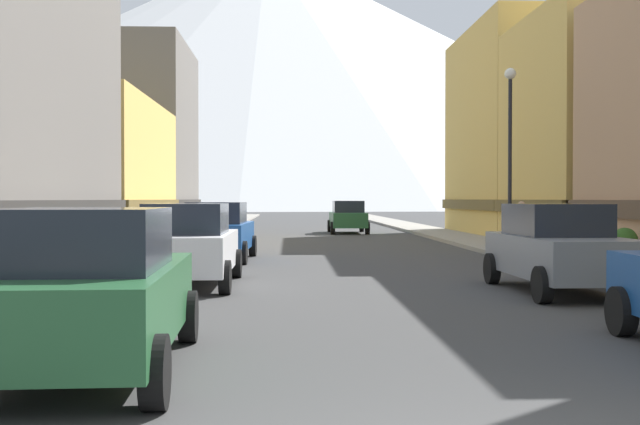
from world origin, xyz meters
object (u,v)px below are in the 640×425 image
car_left_1 (188,244)px  pedestrian_1 (521,227)px  potted_plant_0 (625,245)px  potted_plant_1 (67,244)px  car_right_1 (559,248)px  car_driving_0 (348,217)px  pedestrian_2 (169,225)px  car_left_0 (88,290)px  car_left_2 (218,231)px  streetlamp_right (510,132)px

car_left_1 → pedestrian_1: bearing=42.6°
potted_plant_0 → pedestrian_1: pedestrian_1 is taller
potted_plant_0 → potted_plant_1: bearing=-177.4°
car_right_1 → potted_plant_1: bearing=161.6°
potted_plant_1 → car_driving_0: bearing=70.1°
car_driving_0 → pedestrian_2: 14.82m
car_left_1 → potted_plant_0: car_left_1 is taller
car_left_0 → pedestrian_1: (10.05, 17.69, 0.01)m
car_left_1 → potted_plant_0: size_ratio=4.43×
car_left_1 → pedestrian_1: size_ratio=2.66×
car_left_2 → potted_plant_0: (10.80, -4.24, -0.19)m
car_right_1 → potted_plant_0: size_ratio=4.45×
car_driving_0 → potted_plant_1: car_driving_0 is taller
car_left_0 → potted_plant_0: car_left_0 is taller
car_right_1 → potted_plant_0: car_right_1 is taller
car_left_0 → pedestrian_2: size_ratio=2.85×
car_driving_0 → potted_plant_0: (5.40, -23.09, -0.19)m
car_left_2 → potted_plant_0: car_left_2 is taller
potted_plant_1 → pedestrian_1: size_ratio=0.65×
car_left_2 → car_driving_0: size_ratio=1.02×
car_driving_0 → streetlamp_right: streetlamp_right is taller
pedestrian_1 → pedestrian_2: bearing=162.0°
car_left_2 → pedestrian_2: size_ratio=2.85×
potted_plant_0 → car_driving_0: bearing=103.2°
car_driving_0 → pedestrian_1: (4.65, -16.63, 0.01)m
car_left_1 → car_left_2: size_ratio=0.99×
pedestrian_1 → car_left_1: bearing=-137.4°
car_left_0 → potted_plant_0: size_ratio=4.50×
potted_plant_1 → streetlamp_right: bearing=23.4°
streetlamp_right → car_right_1: bearing=-99.8°
car_left_1 → streetlamp_right: (9.15, 7.50, 3.09)m
car_driving_0 → pedestrian_1: pedestrian_1 is taller
car_left_0 → car_driving_0: (5.40, 34.31, 0.00)m
potted_plant_0 → car_right_1: bearing=-127.2°
car_left_1 → car_left_0: bearing=-90.0°
car_left_0 → pedestrian_1: size_ratio=2.70×
car_left_2 → car_driving_0: (5.40, 18.85, 0.00)m
potted_plant_0 → pedestrian_2: bearing=141.6°
car_right_1 → pedestrian_2: (-10.05, 14.74, -0.03)m
potted_plant_0 → car_left_0: bearing=-133.9°
car_driving_0 → potted_plant_0: 23.71m
potted_plant_1 → car_left_1: bearing=-33.9°
pedestrian_2 → car_right_1: bearing=-55.7°
car_right_1 → streetlamp_right: bearing=80.2°
potted_plant_0 → car_left_1: bearing=-165.5°
pedestrian_2 → potted_plant_0: bearing=-38.4°
car_left_2 → car_driving_0: same height
car_left_0 → car_driving_0: 34.74m
pedestrian_1 → pedestrian_2: size_ratio=1.05×
potted_plant_1 → pedestrian_1: (13.25, 7.10, 0.12)m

